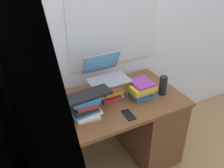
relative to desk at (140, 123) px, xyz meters
name	(u,v)px	position (x,y,z in m)	size (l,w,h in m)	color
ground_plane	(108,163)	(-0.33, 0.03, -0.40)	(6.00, 6.00, 0.00)	#9E7A4C
wall_back	(86,24)	(-0.33, 0.43, 0.90)	(6.00, 0.06, 2.60)	silver
desk	(140,123)	(0.00, 0.00, 0.00)	(1.31, 0.71, 0.74)	brown
book_stack_tall	(109,89)	(-0.28, 0.09, 0.41)	(0.25, 0.17, 0.16)	#B22D33
book_stack_keyboard_riser	(85,107)	(-0.56, -0.05, 0.42)	(0.24, 0.20, 0.17)	beige
book_stack_side	(141,89)	(-0.03, -0.02, 0.41)	(0.22, 0.20, 0.15)	#2672B2
laptop	(106,73)	(-0.28, 0.16, 0.54)	(0.34, 0.30, 0.21)	gray
keyboard	(84,96)	(-0.56, -0.05, 0.52)	(0.42, 0.14, 0.02)	black
computer_mouse	(120,95)	(-0.19, 0.05, 0.35)	(0.06, 0.10, 0.04)	#A5A8AD
mug	(46,112)	(-0.84, 0.07, 0.38)	(0.12, 0.08, 0.10)	white
water_bottle	(163,85)	(0.16, -0.08, 0.42)	(0.07, 0.07, 0.17)	black
cell_phone	(129,115)	(-0.26, -0.20, 0.34)	(0.07, 0.14, 0.01)	black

